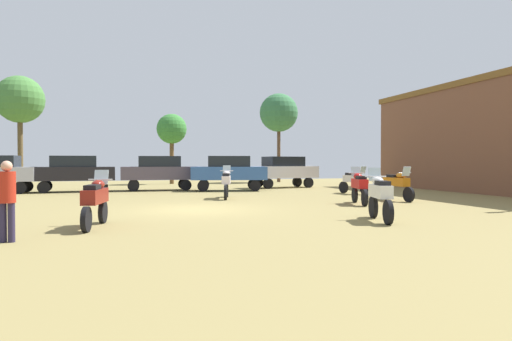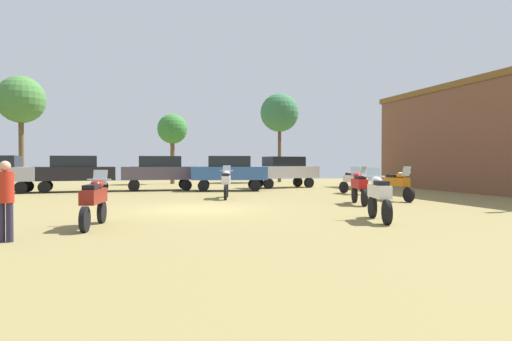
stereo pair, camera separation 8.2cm
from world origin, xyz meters
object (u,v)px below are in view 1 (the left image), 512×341
object	(u,v)px
motorcycle_6	(95,199)
motorcycle_2	(380,195)
tree_4	(172,130)
person_1	(7,195)
motorcycle_1	(359,186)
car_3	(229,170)
car_5	(159,170)
car_1	(74,171)
motorcycle_3	(397,184)
motorcycle_7	(226,182)
tree_1	(279,113)
motorcycle_4	(354,180)
tree_6	(20,100)
car_6	(283,170)

from	to	relation	value
motorcycle_6	motorcycle_2	bearing A→B (deg)	3.94
tree_4	person_1	bearing A→B (deg)	-102.65
tree_4	motorcycle_1	bearing A→B (deg)	-73.20
car_3	car_5	distance (m)	4.09
car_1	car_3	bearing A→B (deg)	-103.24
motorcycle_1	car_1	distance (m)	15.99
car_1	person_1	xyz separation A→B (m)	(0.58, -16.55, -0.19)
motorcycle_3	car_5	world-z (taller)	car_5
motorcycle_7	car_1	xyz separation A→B (m)	(-7.24, 6.74, 0.43)
tree_1	motorcycle_4	bearing A→B (deg)	-92.44
motorcycle_3	car_1	xyz separation A→B (m)	(-14.04, 9.86, 0.45)
car_3	tree_1	size ratio (longest dim) A/B	0.62
motorcycle_3	car_5	xyz separation A→B (m)	(-9.37, 9.95, 0.45)
tree_1	tree_6	xyz separation A→B (m)	(-19.26, -0.62, 0.28)
motorcycle_4	tree_4	world-z (taller)	tree_4
motorcycle_4	car_3	world-z (taller)	car_3
car_1	motorcycle_3	bearing A→B (deg)	-129.67
car_3	tree_6	bearing A→B (deg)	64.37
motorcycle_4	motorcycle_3	bearing A→B (deg)	69.49
motorcycle_2	car_6	world-z (taller)	car_6
motorcycle_1	tree_1	world-z (taller)	tree_1
motorcycle_3	motorcycle_7	xyz separation A→B (m)	(-6.80, 3.12, 0.02)
motorcycle_7	tree_6	bearing A→B (deg)	142.02
car_1	tree_4	world-z (taller)	tree_4
motorcycle_2	tree_4	size ratio (longest dim) A/B	0.39
motorcycle_1	motorcycle_7	distance (m)	6.10
motorcycle_3	motorcycle_4	size ratio (longest dim) A/B	1.09
motorcycle_2	motorcycle_6	world-z (taller)	motorcycle_2
motorcycle_7	car_3	bearing A→B (deg)	90.57
motorcycle_3	car_6	xyz separation A→B (m)	(-1.49, 10.62, 0.45)
motorcycle_6	person_1	size ratio (longest dim) A/B	1.32
car_1	car_5	world-z (taller)	same
motorcycle_3	tree_4	size ratio (longest dim) A/B	0.43
motorcycle_6	car_1	xyz separation A→B (m)	(-2.18, 14.77, 0.45)
car_6	tree_4	bearing A→B (deg)	32.75
motorcycle_6	motorcycle_7	bearing A→B (deg)	67.90
motorcycle_3	motorcycle_7	world-z (taller)	motorcycle_7
tree_4	car_1	bearing A→B (deg)	-127.65
motorcycle_6	motorcycle_7	size ratio (longest dim) A/B	0.98
tree_1	motorcycle_6	bearing A→B (deg)	-118.42
motorcycle_2	motorcycle_7	world-z (taller)	motorcycle_7
car_6	tree_6	distance (m)	19.06
motorcycle_6	person_1	world-z (taller)	person_1
motorcycle_2	motorcycle_6	distance (m)	7.68
motorcycle_1	motorcycle_3	size ratio (longest dim) A/B	0.94
car_6	tree_4	world-z (taller)	tree_4
motorcycle_1	motorcycle_3	distance (m)	2.54
car_1	motorcycle_4	bearing A→B (deg)	-116.18
motorcycle_7	tree_4	xyz separation A→B (m)	(-1.18, 14.59, 3.35)
motorcycle_6	motorcycle_3	bearing A→B (deg)	32.60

